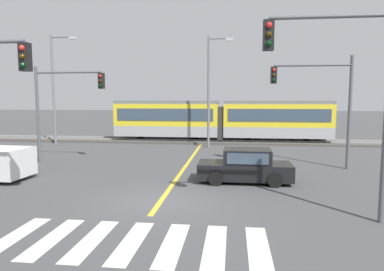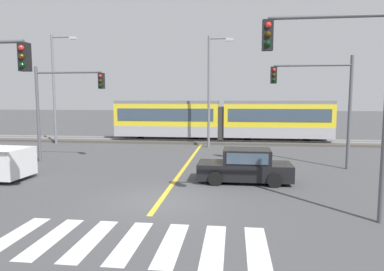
{
  "view_description": "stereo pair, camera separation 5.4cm",
  "coord_description": "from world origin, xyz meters",
  "px_view_note": "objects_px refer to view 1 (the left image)",
  "views": [
    {
      "loc": [
        2.62,
        -12.03,
        3.76
      ],
      "look_at": [
        0.21,
        8.02,
        1.6
      ],
      "focal_mm": 32.0,
      "sensor_mm": 36.0,
      "label": 1
    },
    {
      "loc": [
        2.67,
        -12.02,
        3.76
      ],
      "look_at": [
        0.21,
        8.02,
        1.6
      ],
      "focal_mm": 32.0,
      "sensor_mm": 36.0,
      "label": 2
    }
  ],
  "objects_px": {
    "light_rail_tram": "(221,119)",
    "street_lamp_centre": "(211,85)",
    "traffic_light_mid_right": "(322,95)",
    "traffic_light_near_right": "(347,79)",
    "traffic_light_mid_left": "(61,98)",
    "street_lamp_west": "(55,83)",
    "sedan_crossing": "(245,167)"
  },
  "relations": [
    {
      "from": "light_rail_tram",
      "to": "street_lamp_centre",
      "type": "distance_m",
      "value": 4.41
    },
    {
      "from": "light_rail_tram",
      "to": "street_lamp_centre",
      "type": "relative_size",
      "value": 2.18
    },
    {
      "from": "light_rail_tram",
      "to": "traffic_light_mid_right",
      "type": "height_order",
      "value": "traffic_light_mid_right"
    },
    {
      "from": "traffic_light_mid_right",
      "to": "street_lamp_centre",
      "type": "height_order",
      "value": "street_lamp_centre"
    },
    {
      "from": "traffic_light_near_right",
      "to": "traffic_light_mid_left",
      "type": "xyz_separation_m",
      "value": [
        -13.4,
        8.39,
        -0.55
      ]
    },
    {
      "from": "light_rail_tram",
      "to": "street_lamp_west",
      "type": "height_order",
      "value": "street_lamp_west"
    },
    {
      "from": "traffic_light_mid_left",
      "to": "street_lamp_centre",
      "type": "xyz_separation_m",
      "value": [
        8.33,
        7.36,
        0.98
      ]
    },
    {
      "from": "street_lamp_west",
      "to": "light_rail_tram",
      "type": "bearing_deg",
      "value": 11.56
    },
    {
      "from": "sedan_crossing",
      "to": "street_lamp_west",
      "type": "relative_size",
      "value": 0.47
    },
    {
      "from": "sedan_crossing",
      "to": "traffic_light_near_right",
      "type": "height_order",
      "value": "traffic_light_near_right"
    },
    {
      "from": "traffic_light_mid_right",
      "to": "street_lamp_west",
      "type": "xyz_separation_m",
      "value": [
        -19.36,
        8.02,
        1.09
      ]
    },
    {
      "from": "street_lamp_centre",
      "to": "sedan_crossing",
      "type": "bearing_deg",
      "value": -78.24
    },
    {
      "from": "sedan_crossing",
      "to": "traffic_light_mid_right",
      "type": "height_order",
      "value": "traffic_light_mid_right"
    },
    {
      "from": "traffic_light_near_right",
      "to": "street_lamp_centre",
      "type": "distance_m",
      "value": 16.55
    },
    {
      "from": "street_lamp_west",
      "to": "traffic_light_near_right",
      "type": "bearing_deg",
      "value": -42.21
    },
    {
      "from": "light_rail_tram",
      "to": "traffic_light_mid_left",
      "type": "xyz_separation_m",
      "value": [
        -9.01,
        -10.73,
        1.77
      ]
    },
    {
      "from": "traffic_light_mid_right",
      "to": "street_lamp_west",
      "type": "bearing_deg",
      "value": 157.5
    },
    {
      "from": "traffic_light_mid_left",
      "to": "street_lamp_west",
      "type": "distance_m",
      "value": 9.27
    },
    {
      "from": "traffic_light_mid_right",
      "to": "traffic_light_mid_left",
      "type": "relative_size",
      "value": 1.07
    },
    {
      "from": "traffic_light_near_right",
      "to": "traffic_light_mid_left",
      "type": "distance_m",
      "value": 15.82
    },
    {
      "from": "sedan_crossing",
      "to": "street_lamp_west",
      "type": "bearing_deg",
      "value": 142.71
    },
    {
      "from": "light_rail_tram",
      "to": "sedan_crossing",
      "type": "bearing_deg",
      "value": -83.61
    },
    {
      "from": "sedan_crossing",
      "to": "traffic_light_mid_right",
      "type": "distance_m",
      "value": 6.38
    },
    {
      "from": "traffic_light_near_right",
      "to": "street_lamp_west",
      "type": "relative_size",
      "value": 0.75
    },
    {
      "from": "light_rail_tram",
      "to": "street_lamp_west",
      "type": "relative_size",
      "value": 2.06
    },
    {
      "from": "traffic_light_mid_right",
      "to": "traffic_light_near_right",
      "type": "bearing_deg",
      "value": -99.27
    },
    {
      "from": "traffic_light_near_right",
      "to": "sedan_crossing",
      "type": "bearing_deg",
      "value": 120.41
    },
    {
      "from": "light_rail_tram",
      "to": "street_lamp_centre",
      "type": "height_order",
      "value": "street_lamp_centre"
    },
    {
      "from": "traffic_light_near_right",
      "to": "traffic_light_mid_left",
      "type": "height_order",
      "value": "traffic_light_near_right"
    },
    {
      "from": "street_lamp_west",
      "to": "street_lamp_centre",
      "type": "height_order",
      "value": "street_lamp_west"
    },
    {
      "from": "traffic_light_mid_right",
      "to": "street_lamp_west",
      "type": "relative_size",
      "value": 0.67
    },
    {
      "from": "sedan_crossing",
      "to": "traffic_light_mid_left",
      "type": "bearing_deg",
      "value": 161.02
    }
  ]
}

